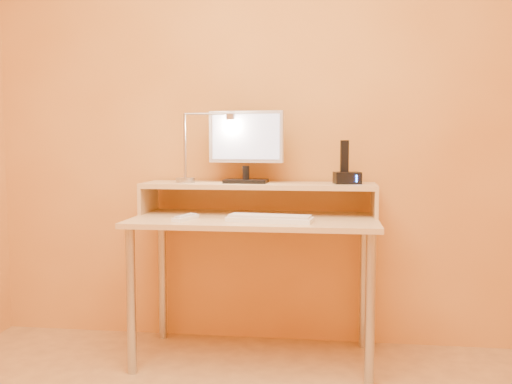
# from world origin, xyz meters

# --- Properties ---
(wall_back) EXTENTS (3.00, 0.04, 2.50)m
(wall_back) POSITION_xyz_m (0.00, 1.50, 1.25)
(wall_back) COLOR #E39D49
(wall_back) RESTS_ON floor
(desk_leg_fl) EXTENTS (0.04, 0.04, 0.69)m
(desk_leg_fl) POSITION_xyz_m (-0.55, 0.93, 0.35)
(desk_leg_fl) COLOR #ACACB0
(desk_leg_fl) RESTS_ON floor
(desk_leg_fr) EXTENTS (0.04, 0.04, 0.69)m
(desk_leg_fr) POSITION_xyz_m (0.55, 0.93, 0.35)
(desk_leg_fr) COLOR #ACACB0
(desk_leg_fr) RESTS_ON floor
(desk_leg_bl) EXTENTS (0.04, 0.04, 0.69)m
(desk_leg_bl) POSITION_xyz_m (-0.55, 1.43, 0.35)
(desk_leg_bl) COLOR #ACACB0
(desk_leg_bl) RESTS_ON floor
(desk_leg_br) EXTENTS (0.04, 0.04, 0.69)m
(desk_leg_br) POSITION_xyz_m (0.55, 1.43, 0.35)
(desk_leg_br) COLOR #ACACB0
(desk_leg_br) RESTS_ON floor
(desk_lower) EXTENTS (1.20, 0.60, 0.02)m
(desk_lower) POSITION_xyz_m (0.00, 1.18, 0.71)
(desk_lower) COLOR tan
(desk_lower) RESTS_ON floor
(shelf_riser_left) EXTENTS (0.02, 0.30, 0.14)m
(shelf_riser_left) POSITION_xyz_m (-0.59, 1.33, 0.79)
(shelf_riser_left) COLOR tan
(shelf_riser_left) RESTS_ON desk_lower
(shelf_riser_right) EXTENTS (0.02, 0.30, 0.14)m
(shelf_riser_right) POSITION_xyz_m (0.59, 1.33, 0.79)
(shelf_riser_right) COLOR tan
(shelf_riser_right) RESTS_ON desk_lower
(desk_shelf) EXTENTS (1.20, 0.30, 0.02)m
(desk_shelf) POSITION_xyz_m (0.00, 1.33, 0.87)
(desk_shelf) COLOR tan
(desk_shelf) RESTS_ON desk_lower
(monitor_foot) EXTENTS (0.22, 0.16, 0.02)m
(monitor_foot) POSITION_xyz_m (-0.07, 1.33, 0.89)
(monitor_foot) COLOR black
(monitor_foot) RESTS_ON desk_shelf
(monitor_neck) EXTENTS (0.04, 0.04, 0.07)m
(monitor_neck) POSITION_xyz_m (-0.07, 1.33, 0.93)
(monitor_neck) COLOR black
(monitor_neck) RESTS_ON monitor_foot
(monitor_panel) EXTENTS (0.39, 0.07, 0.27)m
(monitor_panel) POSITION_xyz_m (-0.07, 1.34, 1.12)
(monitor_panel) COLOR silver
(monitor_panel) RESTS_ON monitor_neck
(monitor_back) EXTENTS (0.35, 0.05, 0.23)m
(monitor_back) POSITION_xyz_m (-0.07, 1.36, 1.12)
(monitor_back) COLOR black
(monitor_back) RESTS_ON monitor_panel
(monitor_screen) EXTENTS (0.35, 0.04, 0.23)m
(monitor_screen) POSITION_xyz_m (-0.07, 1.32, 1.12)
(monitor_screen) COLOR #ADB4D4
(monitor_screen) RESTS_ON monitor_panel
(lamp_base) EXTENTS (0.10, 0.10, 0.02)m
(lamp_base) POSITION_xyz_m (-0.38, 1.30, 0.89)
(lamp_base) COLOR #ACACB0
(lamp_base) RESTS_ON desk_shelf
(lamp_post) EXTENTS (0.01, 0.01, 0.33)m
(lamp_post) POSITION_xyz_m (-0.38, 1.30, 1.07)
(lamp_post) COLOR #ACACB0
(lamp_post) RESTS_ON lamp_base
(lamp_arm) EXTENTS (0.24, 0.01, 0.01)m
(lamp_arm) POSITION_xyz_m (-0.26, 1.30, 1.24)
(lamp_arm) COLOR #ACACB0
(lamp_arm) RESTS_ON lamp_post
(lamp_head) EXTENTS (0.04, 0.04, 0.03)m
(lamp_head) POSITION_xyz_m (-0.14, 1.30, 1.22)
(lamp_head) COLOR #ACACB0
(lamp_head) RESTS_ON lamp_arm
(lamp_bulb) EXTENTS (0.03, 0.03, 0.00)m
(lamp_bulb) POSITION_xyz_m (-0.14, 1.30, 1.20)
(lamp_bulb) COLOR #FFEAC6
(lamp_bulb) RESTS_ON lamp_head
(phone_dock) EXTENTS (0.15, 0.12, 0.06)m
(phone_dock) POSITION_xyz_m (0.45, 1.33, 0.91)
(phone_dock) COLOR black
(phone_dock) RESTS_ON desk_shelf
(phone_handset) EXTENTS (0.04, 0.03, 0.16)m
(phone_handset) POSITION_xyz_m (0.44, 1.33, 1.02)
(phone_handset) COLOR black
(phone_handset) RESTS_ON phone_dock
(phone_led) EXTENTS (0.01, 0.00, 0.04)m
(phone_led) POSITION_xyz_m (0.50, 1.28, 0.91)
(phone_led) COLOR #2278F1
(phone_led) RESTS_ON phone_dock
(keyboard) EXTENTS (0.41, 0.18, 0.02)m
(keyboard) POSITION_xyz_m (0.09, 1.04, 0.73)
(keyboard) COLOR white
(keyboard) RESTS_ON desk_lower
(mouse) EXTENTS (0.08, 0.11, 0.03)m
(mouse) POSITION_xyz_m (0.23, 1.07, 0.74)
(mouse) COLOR white
(mouse) RESTS_ON desk_lower
(remote_control) EXTENTS (0.09, 0.19, 0.02)m
(remote_control) POSITION_xyz_m (-0.31, 1.05, 0.73)
(remote_control) COLOR white
(remote_control) RESTS_ON desk_lower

